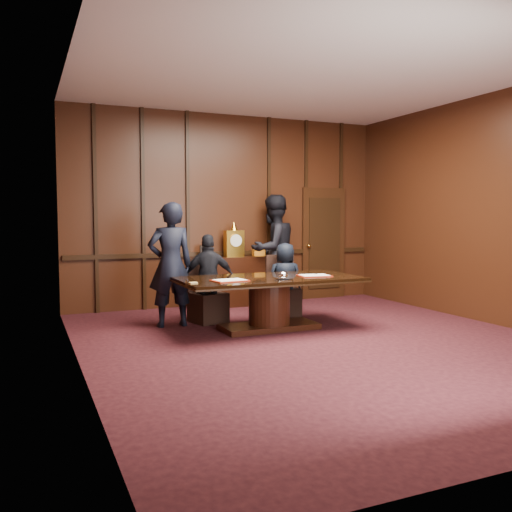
% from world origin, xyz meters
% --- Properties ---
extents(room, '(7.00, 7.04, 3.50)m').
position_xyz_m(room, '(0.07, 0.14, 1.72)').
color(room, black).
rests_on(room, ground).
extents(sideboard, '(1.60, 0.45, 1.54)m').
position_xyz_m(sideboard, '(0.00, 3.26, 0.49)').
color(sideboard, black).
rests_on(sideboard, ground).
extents(conference_table, '(2.62, 1.32, 0.76)m').
position_xyz_m(conference_table, '(-0.28, 1.10, 0.51)').
color(conference_table, black).
rests_on(conference_table, ground).
extents(folder_left, '(0.50, 0.39, 0.02)m').
position_xyz_m(folder_left, '(-0.97, 0.90, 0.77)').
color(folder_left, '#A2230F').
rests_on(folder_left, conference_table).
extents(folder_right, '(0.50, 0.39, 0.02)m').
position_xyz_m(folder_right, '(0.38, 0.97, 0.77)').
color(folder_right, '#A2230F').
rests_on(folder_right, conference_table).
extents(inkstand, '(0.20, 0.14, 0.12)m').
position_xyz_m(inkstand, '(-0.28, 0.65, 0.81)').
color(inkstand, white).
rests_on(inkstand, conference_table).
extents(notepad, '(0.11, 0.08, 0.01)m').
position_xyz_m(notepad, '(-1.50, 0.85, 0.77)').
color(notepad, '#DEBC6C').
rests_on(notepad, conference_table).
extents(chair_left, '(0.59, 0.59, 0.99)m').
position_xyz_m(chair_left, '(-0.94, 1.98, 0.29)').
color(chair_left, black).
rests_on(chair_left, ground).
extents(chair_right, '(0.54, 0.54, 0.99)m').
position_xyz_m(chair_right, '(0.37, 1.98, 0.29)').
color(chair_right, black).
rests_on(chair_right, ground).
extents(signatory_left, '(0.86, 0.53, 1.36)m').
position_xyz_m(signatory_left, '(-0.93, 1.90, 0.68)').
color(signatory_left, black).
rests_on(signatory_left, ground).
extents(signatory_right, '(0.66, 0.50, 1.21)m').
position_xyz_m(signatory_right, '(0.37, 1.90, 0.61)').
color(signatory_right, black).
rests_on(signatory_right, ground).
extents(witness_left, '(0.68, 0.45, 1.85)m').
position_xyz_m(witness_left, '(-1.54, 1.88, 0.92)').
color(witness_left, black).
rests_on(witness_left, ground).
extents(witness_right, '(1.19, 1.05, 2.03)m').
position_xyz_m(witness_right, '(0.70, 3.06, 1.02)').
color(witness_right, black).
rests_on(witness_right, ground).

